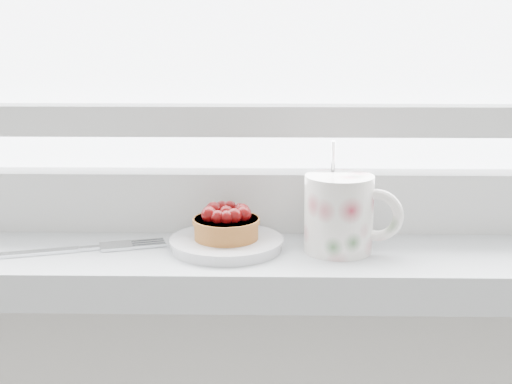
{
  "coord_description": "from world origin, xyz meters",
  "views": [
    {
      "loc": [
        -0.01,
        1.15,
        1.18
      ],
      "look_at": [
        -0.02,
        1.88,
        1.01
      ],
      "focal_mm": 50.0,
      "sensor_mm": 36.0,
      "label": 1
    }
  ],
  "objects_px": {
    "raspberry_tart": "(226,223)",
    "floral_mug": "(341,212)",
    "saucer": "(226,244)",
    "fork": "(61,251)"
  },
  "relations": [
    {
      "from": "saucer",
      "to": "fork",
      "type": "relative_size",
      "value": 0.57
    },
    {
      "from": "saucer",
      "to": "floral_mug",
      "type": "xyz_separation_m",
      "value": [
        0.12,
        -0.0,
        0.04
      ]
    },
    {
      "from": "raspberry_tart",
      "to": "floral_mug",
      "type": "relative_size",
      "value": 0.61
    },
    {
      "from": "raspberry_tart",
      "to": "floral_mug",
      "type": "distance_m",
      "value": 0.12
    },
    {
      "from": "floral_mug",
      "to": "fork",
      "type": "xyz_separation_m",
      "value": [
        -0.3,
        -0.01,
        -0.04
      ]
    },
    {
      "from": "saucer",
      "to": "floral_mug",
      "type": "relative_size",
      "value": 1.04
    },
    {
      "from": "floral_mug",
      "to": "saucer",
      "type": "bearing_deg",
      "value": 177.76
    },
    {
      "from": "fork",
      "to": "raspberry_tart",
      "type": "bearing_deg",
      "value": 5.03
    },
    {
      "from": "floral_mug",
      "to": "fork",
      "type": "relative_size",
      "value": 0.54
    },
    {
      "from": "saucer",
      "to": "raspberry_tart",
      "type": "relative_size",
      "value": 1.7
    }
  ]
}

